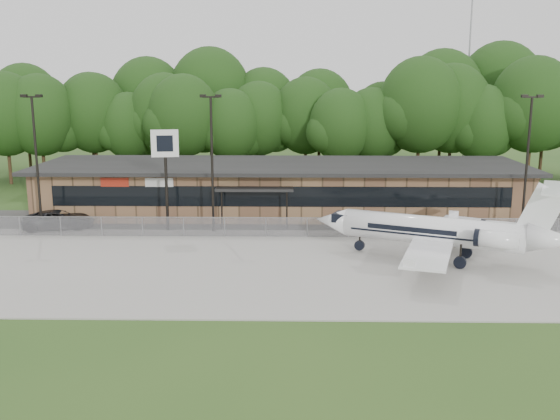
{
  "coord_description": "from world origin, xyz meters",
  "views": [
    {
      "loc": [
        0.84,
        -28.93,
        11.3
      ],
      "look_at": [
        0.08,
        12.0,
        2.69
      ],
      "focal_mm": 40.0,
      "sensor_mm": 36.0,
      "label": 1
    }
  ],
  "objects_px": {
    "business_jet": "(441,232)",
    "suv": "(59,220)",
    "pole_sign": "(165,154)",
    "terminal": "(282,187)"
  },
  "relations": [
    {
      "from": "business_jet",
      "to": "pole_sign",
      "type": "relative_size",
      "value": 2.03
    },
    {
      "from": "pole_sign",
      "to": "terminal",
      "type": "bearing_deg",
      "value": 30.26
    },
    {
      "from": "suv",
      "to": "pole_sign",
      "type": "distance_m",
      "value": 9.97
    },
    {
      "from": "business_jet",
      "to": "suv",
      "type": "xyz_separation_m",
      "value": [
        -27.25,
        8.25,
        -1.19
      ]
    },
    {
      "from": "suv",
      "to": "pole_sign",
      "type": "xyz_separation_m",
      "value": [
        8.52,
        -0.56,
        5.14
      ]
    },
    {
      "from": "business_jet",
      "to": "pole_sign",
      "type": "bearing_deg",
      "value": -178.69
    },
    {
      "from": "business_jet",
      "to": "suv",
      "type": "distance_m",
      "value": 28.49
    },
    {
      "from": "terminal",
      "to": "business_jet",
      "type": "xyz_separation_m",
      "value": [
        10.23,
        -14.84,
        -0.25
      ]
    },
    {
      "from": "business_jet",
      "to": "suv",
      "type": "relative_size",
      "value": 2.96
    },
    {
      "from": "suv",
      "to": "pole_sign",
      "type": "bearing_deg",
      "value": -107.57
    }
  ]
}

